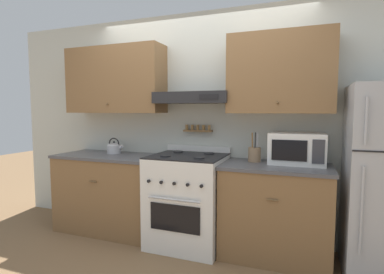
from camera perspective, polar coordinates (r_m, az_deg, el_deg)
ground_plane at (r=3.21m, az=-2.78°, el=-21.57°), size 16.00×16.00×0.00m
wall_back at (r=3.45m, az=0.31°, el=5.49°), size 5.20×0.46×2.55m
counter_left at (r=3.80m, az=-15.19°, el=-10.09°), size 1.26×0.65×0.91m
counter_right at (r=3.13m, az=15.56°, el=-13.40°), size 1.04×0.65×0.91m
stove_range at (r=3.28m, az=-0.79°, el=-11.85°), size 0.76×0.73×1.03m
tea_kettle at (r=3.80m, az=-14.59°, el=-1.98°), size 0.22×0.17×0.19m
microwave at (r=3.11m, az=19.33°, el=-2.07°), size 0.53×0.36×0.31m
utensil_crock at (r=3.14m, az=11.80°, el=-3.20°), size 0.13×0.13×0.30m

